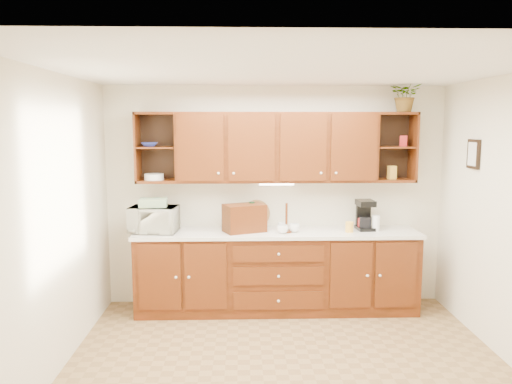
{
  "coord_description": "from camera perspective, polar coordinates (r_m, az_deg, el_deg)",
  "views": [
    {
      "loc": [
        -0.4,
        -4.15,
        2.15
      ],
      "look_at": [
        -0.25,
        1.15,
        1.43
      ],
      "focal_mm": 35.0,
      "sensor_mm": 36.0,
      "label": 1
    }
  ],
  "objects": [
    {
      "name": "wine_bottle",
      "position": [
        5.76,
        -0.48,
        -2.74
      ],
      "size": [
        0.08,
        0.08,
        0.33
      ],
      "primitive_type": "cylinder",
      "rotation": [
        0.0,
        0.0,
        0.18
      ],
      "color": "#113318",
      "rests_on": "countertop"
    },
    {
      "name": "pantry_box_red",
      "position": [
        6.02,
        16.51,
        5.61
      ],
      "size": [
        0.1,
        0.1,
        0.12
      ],
      "primitive_type": "cube",
      "rotation": [
        0.0,
        0.0,
        -0.38
      ],
      "color": "maroon",
      "rests_on": "upper_cabinets"
    },
    {
      "name": "microwave",
      "position": [
        5.76,
        -11.61,
        -3.08
      ],
      "size": [
        0.56,
        0.41,
        0.29
      ],
      "primitive_type": "imported",
      "rotation": [
        0.0,
        0.0,
        -0.1
      ],
      "color": "beige",
      "rests_on": "countertop"
    },
    {
      "name": "canister_red",
      "position": [
        5.93,
        12.02,
        -3.58
      ],
      "size": [
        0.13,
        0.13,
        0.13
      ],
      "primitive_type": "cylinder",
      "rotation": [
        0.0,
        0.0,
        -0.41
      ],
      "color": "maroon",
      "rests_on": "countertop"
    },
    {
      "name": "ceiling",
      "position": [
        4.19,
        3.96,
        13.86
      ],
      "size": [
        4.0,
        4.0,
        0.0
      ],
      "primitive_type": "plane",
      "rotation": [
        3.14,
        0.0,
        0.0
      ],
      "color": "white",
      "rests_on": "back_wall"
    },
    {
      "name": "floor",
      "position": [
        4.69,
        3.64,
        -19.58
      ],
      "size": [
        4.0,
        4.0,
        0.0
      ],
      "primitive_type": "plane",
      "color": "olive",
      "rests_on": "ground"
    },
    {
      "name": "bowl_stack",
      "position": [
        5.83,
        -12.1,
        5.33
      ],
      "size": [
        0.22,
        0.22,
        0.05
      ],
      "primitive_type": "imported",
      "rotation": [
        0.0,
        0.0,
        0.18
      ],
      "color": "#2A389C",
      "rests_on": "upper_cabinets"
    },
    {
      "name": "countertop",
      "position": [
        5.74,
        2.39,
        -4.66
      ],
      "size": [
        3.24,
        0.64,
        0.04
      ],
      "primitive_type": "cube",
      "color": "silver",
      "rests_on": "base_cabinets"
    },
    {
      "name": "upper_cabinets",
      "position": [
        5.76,
        2.44,
        5.16
      ],
      "size": [
        3.2,
        0.33,
        0.8
      ],
      "color": "#3A1A06",
      "rests_on": "back_wall"
    },
    {
      "name": "back_wall",
      "position": [
        5.97,
        2.2,
        -0.46
      ],
      "size": [
        4.0,
        0.0,
        4.0
      ],
      "primitive_type": "plane",
      "rotation": [
        1.57,
        0.0,
        0.0
      ],
      "color": "beige",
      "rests_on": "floor"
    },
    {
      "name": "coffee_maker",
      "position": [
        5.92,
        12.32,
        -2.62
      ],
      "size": [
        0.2,
        0.25,
        0.35
      ],
      "rotation": [
        0.0,
        0.0,
        0.07
      ],
      "color": "black",
      "rests_on": "countertop"
    },
    {
      "name": "towel_stack",
      "position": [
        5.73,
        -11.66,
        -1.2
      ],
      "size": [
        0.32,
        0.25,
        0.09
      ],
      "primitive_type": "cube",
      "rotation": [
        0.0,
        0.0,
        0.08
      ],
      "color": "#C7CB5F",
      "rests_on": "microwave"
    },
    {
      "name": "woven_tray",
      "position": [
        5.96,
        0.06,
        -3.89
      ],
      "size": [
        0.33,
        0.14,
        0.32
      ],
      "primitive_type": "cylinder",
      "rotation": [
        1.36,
        0.0,
        0.18
      ],
      "color": "olive",
      "rests_on": "countertop"
    },
    {
      "name": "undercabinet_light",
      "position": [
        5.74,
        2.36,
        0.91
      ],
      "size": [
        0.4,
        0.05,
        0.02
      ],
      "primitive_type": "cube",
      "color": "white",
      "rests_on": "upper_cabinets"
    },
    {
      "name": "mug_tree",
      "position": [
        5.67,
        3.49,
        -4.08
      ],
      "size": [
        0.27,
        0.29,
        0.33
      ],
      "rotation": [
        0.0,
        0.0,
        -0.08
      ],
      "color": "#3A1A06",
      "rests_on": "countertop"
    },
    {
      "name": "base_cabinets",
      "position": [
        5.87,
        2.36,
        -9.13
      ],
      "size": [
        3.2,
        0.6,
        0.9
      ],
      "primitive_type": "cube",
      "color": "#3A1A06",
      "rests_on": "floor"
    },
    {
      "name": "potted_plant",
      "position": [
        6.01,
        16.78,
        10.56
      ],
      "size": [
        0.43,
        0.41,
        0.38
      ],
      "primitive_type": "imported",
      "rotation": [
        0.0,
        0.0,
        -0.39
      ],
      "color": "#999999",
      "rests_on": "upper_cabinets"
    },
    {
      "name": "plate_stack",
      "position": [
        5.83,
        -11.58,
        1.71
      ],
      "size": [
        0.26,
        0.26,
        0.07
      ],
      "primitive_type": "cylinder",
      "rotation": [
        0.0,
        0.0,
        -0.21
      ],
      "color": "white",
      "rests_on": "upper_cabinets"
    },
    {
      "name": "wicker_basket",
      "position": [
        5.81,
        -12.76,
        -3.81
      ],
      "size": [
        0.24,
        0.24,
        0.13
      ],
      "primitive_type": "cylinder",
      "rotation": [
        0.0,
        0.0,
        -0.0
      ],
      "color": "olive",
      "rests_on": "countertop"
    },
    {
      "name": "framed_picture",
      "position": [
        5.59,
        23.61,
        4.0
      ],
      "size": [
        0.03,
        0.24,
        0.3
      ],
      "primitive_type": "cube",
      "color": "black",
      "rests_on": "right_wall"
    },
    {
      "name": "canister_yellow",
      "position": [
        5.76,
        10.63,
        -3.95
      ],
      "size": [
        0.11,
        0.11,
        0.12
      ],
      "primitive_type": "cylinder",
      "rotation": [
        0.0,
        0.0,
        0.32
      ],
      "color": "gold",
      "rests_on": "countertop"
    },
    {
      "name": "bread_box",
      "position": [
        5.67,
        -1.34,
        -2.99
      ],
      "size": [
        0.52,
        0.43,
        0.31
      ],
      "primitive_type": "cube",
      "rotation": [
        0.0,
        0.0,
        0.39
      ],
      "color": "#3A1A06",
      "rests_on": "countertop"
    },
    {
      "name": "left_wall",
      "position": [
        4.53,
        -22.36,
        -3.7
      ],
      "size": [
        0.0,
        3.5,
        3.5
      ],
      "primitive_type": "plane",
      "rotation": [
        1.57,
        0.0,
        1.57
      ],
      "color": "beige",
      "rests_on": "floor"
    },
    {
      "name": "canister_white",
      "position": [
        5.88,
        13.54,
        -3.47
      ],
      "size": [
        0.12,
        0.12,
        0.18
      ],
      "primitive_type": "cylinder",
      "rotation": [
        0.0,
        0.0,
        0.41
      ],
      "color": "white",
      "rests_on": "countertop"
    },
    {
      "name": "pantry_box_yellow",
      "position": [
        6.0,
        15.27,
        2.17
      ],
      "size": [
        0.1,
        0.09,
        0.15
      ],
      "primitive_type": "cube",
      "rotation": [
        0.0,
        0.0,
        0.28
      ],
      "color": "gold",
      "rests_on": "upper_cabinets"
    }
  ]
}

